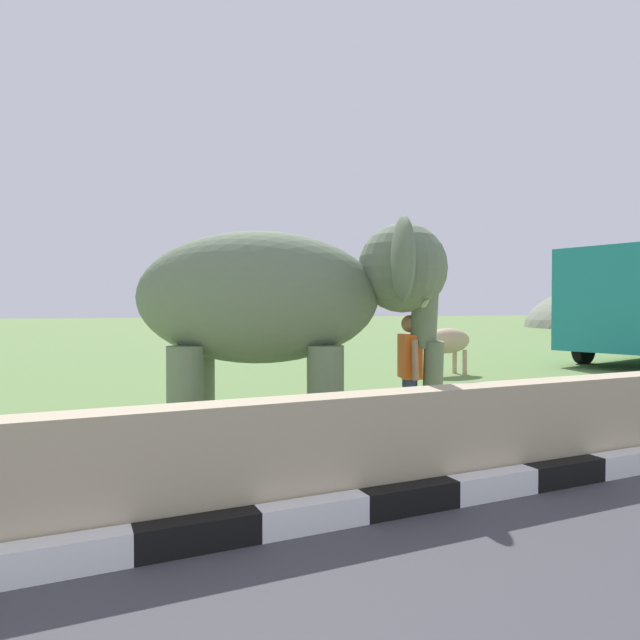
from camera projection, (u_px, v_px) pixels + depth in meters
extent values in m
cube|color=white|center=(60.00, 558.00, 3.62)|extent=(0.90, 0.20, 0.24)
cube|color=black|center=(198.00, 535.00, 3.99)|extent=(0.90, 0.20, 0.24)
cube|color=white|center=(313.00, 516.00, 4.36)|extent=(0.90, 0.20, 0.24)
cube|color=black|center=(410.00, 499.00, 4.74)|extent=(0.90, 0.20, 0.24)
cube|color=white|center=(493.00, 485.00, 5.11)|extent=(0.90, 0.20, 0.24)
cube|color=black|center=(565.00, 473.00, 5.48)|extent=(0.90, 0.20, 0.24)
cube|color=white|center=(627.00, 463.00, 5.85)|extent=(0.90, 0.20, 0.24)
cube|color=tan|center=(203.00, 469.00, 4.30)|extent=(28.00, 0.36, 1.00)
cylinder|color=#627359|center=(323.00, 388.00, 7.68)|extent=(0.44, 0.44, 1.29)
cylinder|color=#627359|center=(326.00, 399.00, 6.78)|extent=(0.44, 0.44, 1.29)
cylinder|color=#627359|center=(199.00, 389.00, 7.61)|extent=(0.44, 0.44, 1.29)
cylinder|color=#627359|center=(185.00, 399.00, 6.72)|extent=(0.44, 0.44, 1.29)
ellipsoid|color=#627359|center=(258.00, 297.00, 7.17)|extent=(3.47, 2.65, 1.70)
sphere|color=#627359|center=(403.00, 268.00, 7.24)|extent=(1.16, 1.16, 1.16)
ellipsoid|color=#D84C8C|center=(425.00, 257.00, 7.24)|extent=(0.57, 0.73, 0.44)
ellipsoid|color=#627359|center=(383.00, 268.00, 8.01)|extent=(0.56, 0.92, 1.00)
ellipsoid|color=#627359|center=(403.00, 259.00, 6.45)|extent=(0.56, 0.92, 1.00)
cylinder|color=#627359|center=(425.00, 310.00, 7.26)|extent=(0.51, 0.60, 1.00)
cylinder|color=#627359|center=(433.00, 372.00, 7.28)|extent=(0.37, 0.41, 0.82)
cone|color=beige|center=(416.00, 303.00, 7.53)|extent=(0.34, 0.58, 0.22)
cone|color=beige|center=(425.00, 302.00, 6.97)|extent=(0.34, 0.58, 0.22)
cylinder|color=navy|center=(408.00, 407.00, 7.51)|extent=(0.15, 0.15, 0.82)
cylinder|color=navy|center=(412.00, 410.00, 7.31)|extent=(0.15, 0.15, 0.82)
cube|color=#D85919|center=(410.00, 356.00, 7.40)|extent=(0.36, 0.46, 0.58)
cylinder|color=#9E7251|center=(405.00, 357.00, 7.66)|extent=(0.13, 0.16, 0.53)
cylinder|color=#9E7251|center=(415.00, 360.00, 7.14)|extent=(0.14, 0.19, 0.53)
sphere|color=#9E7251|center=(410.00, 324.00, 7.39)|extent=(0.23, 0.23, 0.23)
cylinder|color=black|center=(584.00, 348.00, 17.61)|extent=(1.04, 0.52, 1.00)
cylinder|color=tan|center=(440.00, 364.00, 14.21)|extent=(0.12, 0.12, 0.65)
cylinder|color=tan|center=(430.00, 363.00, 14.51)|extent=(0.12, 0.12, 0.65)
cylinder|color=tan|center=(465.00, 362.00, 14.69)|extent=(0.12, 0.12, 0.65)
cylinder|color=tan|center=(455.00, 361.00, 15.00)|extent=(0.12, 0.12, 0.65)
ellipsoid|color=tan|center=(448.00, 341.00, 14.59)|extent=(1.57, 0.82, 0.66)
ellipsoid|color=tan|center=(421.00, 338.00, 14.08)|extent=(0.43, 0.32, 0.32)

